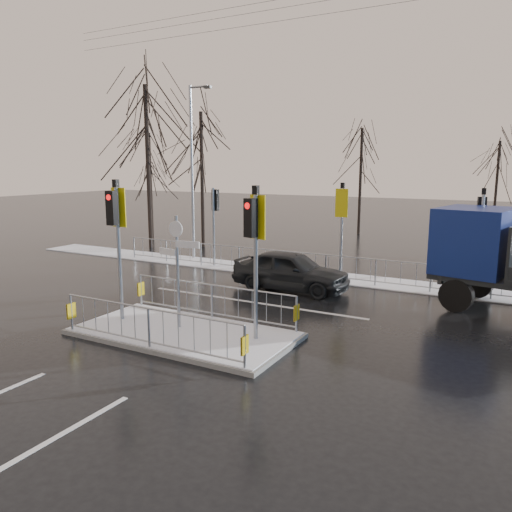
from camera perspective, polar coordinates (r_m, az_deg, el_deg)
The scene contains 13 objects.
ground at distance 13.77m, azimuth -8.26°, elevation -9.00°, with size 120.00×120.00×0.00m, color black.
snow_verge at distance 21.00m, azimuth 5.96°, elevation -2.12°, with size 30.00×2.00×0.04m, color white.
lane_markings at distance 13.52m, azimuth -9.12°, elevation -9.38°, with size 8.00×11.38×0.01m.
traffic_island at distance 13.66m, azimuth -8.31°, elevation -7.43°, with size 6.00×3.04×4.15m.
far_kerb_fixtures at distance 20.24m, azimuth 6.22°, elevation 0.28°, with size 18.00×0.65×3.83m.
car_far_lane at distance 18.29m, azimuth 3.99°, elevation -1.67°, with size 1.73×4.31×1.47m, color black.
flatbed_truck at distance 17.38m, azimuth 26.70°, elevation -0.16°, with size 7.24×3.78×3.19m.
tree_near_a at distance 28.21m, azimuth -12.36°, elevation 13.33°, with size 4.75×4.75×8.97m.
tree_near_b at distance 27.82m, azimuth -6.24°, elevation 11.55°, with size 4.00×4.00×7.55m.
tree_near_c at distance 31.36m, azimuth -12.02°, elevation 10.08°, with size 3.50×3.50×6.61m.
tree_far_a at distance 33.81m, azimuth 11.92°, elevation 10.63°, with size 3.75×3.75×7.08m.
tree_far_b at distance 34.38m, azimuth 25.89°, elevation 8.74°, with size 3.25×3.25×6.14m.
street_lamp_left at distance 24.46m, azimuth -7.22°, elevation 10.17°, with size 1.25×0.18×8.20m.
Camera 1 is at (7.89, -10.33, 4.54)m, focal length 35.00 mm.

